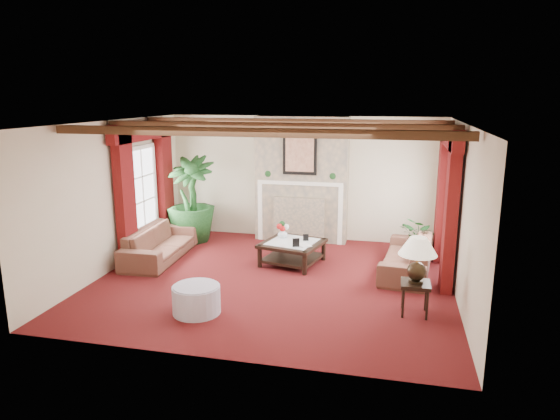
% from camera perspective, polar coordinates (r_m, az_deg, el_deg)
% --- Properties ---
extents(floor, '(6.00, 6.00, 0.00)m').
position_cam_1_polar(floor, '(8.76, -0.72, -7.96)').
color(floor, '#410B0C').
rests_on(floor, ground).
extents(ceiling, '(6.00, 6.00, 0.00)m').
position_cam_1_polar(ceiling, '(8.19, -0.77, 9.96)').
color(ceiling, white).
rests_on(ceiling, floor).
extents(back_wall, '(6.00, 0.02, 2.70)m').
position_cam_1_polar(back_wall, '(11.02, 2.67, 3.67)').
color(back_wall, beige).
rests_on(back_wall, ground).
extents(left_wall, '(0.02, 5.50, 2.70)m').
position_cam_1_polar(left_wall, '(9.53, -18.56, 1.53)').
color(left_wall, beige).
rests_on(left_wall, ground).
extents(right_wall, '(0.02, 5.50, 2.70)m').
position_cam_1_polar(right_wall, '(8.21, 20.04, -0.35)').
color(right_wall, beige).
rests_on(right_wall, ground).
extents(ceiling_beams, '(6.00, 3.00, 0.12)m').
position_cam_1_polar(ceiling_beams, '(8.20, -0.77, 9.54)').
color(ceiling_beams, '#352011').
rests_on(ceiling_beams, ceiling).
extents(fireplace, '(2.00, 0.52, 2.70)m').
position_cam_1_polar(fireplace, '(10.68, 2.54, 10.66)').
color(fireplace, tan).
rests_on(fireplace, ground).
extents(french_door_left, '(0.10, 1.10, 2.16)m').
position_cam_1_polar(french_door_left, '(10.26, -15.82, 6.90)').
color(french_door_left, white).
rests_on(french_door_left, ground).
extents(french_door_right, '(0.10, 1.10, 2.16)m').
position_cam_1_polar(french_door_right, '(9.06, 19.52, 5.90)').
color(french_door_right, white).
rests_on(french_door_right, ground).
extents(curtains_left, '(0.20, 2.40, 2.55)m').
position_cam_1_polar(curtains_left, '(10.17, -15.42, 9.25)').
color(curtains_left, '#48090C').
rests_on(curtains_left, ground).
extents(curtains_right, '(0.20, 2.40, 2.55)m').
position_cam_1_polar(curtains_right, '(9.01, 19.02, 8.59)').
color(curtains_right, '#48090C').
rests_on(curtains_right, ground).
extents(sofa_left, '(2.14, 0.78, 0.82)m').
position_cam_1_polar(sofa_left, '(10.03, -13.56, -3.14)').
color(sofa_left, '#350E17').
rests_on(sofa_left, ground).
extents(sofa_right, '(2.16, 1.03, 0.79)m').
position_cam_1_polar(sofa_right, '(9.30, 14.32, -4.54)').
color(sofa_right, '#350E17').
rests_on(sofa_right, ground).
extents(potted_palm, '(1.35, 2.04, 1.04)m').
position_cam_1_polar(potted_palm, '(11.07, -10.07, -0.86)').
color(potted_palm, black).
rests_on(potted_palm, ground).
extents(small_plant, '(1.53, 1.53, 0.64)m').
position_cam_1_polar(small_plant, '(10.18, 15.66, -3.56)').
color(small_plant, black).
rests_on(small_plant, ground).
extents(coffee_table, '(1.26, 1.26, 0.43)m').
position_cam_1_polar(coffee_table, '(9.50, 1.41, -4.91)').
color(coffee_table, black).
rests_on(coffee_table, ground).
extents(side_table, '(0.52, 0.52, 0.49)m').
position_cam_1_polar(side_table, '(7.63, 15.14, -9.71)').
color(side_table, black).
rests_on(side_table, ground).
extents(ottoman, '(0.70, 0.70, 0.41)m').
position_cam_1_polar(ottoman, '(7.53, -9.53, -10.06)').
color(ottoman, '#AFA7BD').
rests_on(ottoman, ground).
extents(table_lamp, '(0.55, 0.55, 0.70)m').
position_cam_1_polar(table_lamp, '(7.43, 15.41, -5.48)').
color(table_lamp, black).
rests_on(table_lamp, side_table).
extents(flower_vase, '(0.24, 0.25, 0.19)m').
position_cam_1_polar(flower_vase, '(9.66, 0.30, -2.69)').
color(flower_vase, silver).
rests_on(flower_vase, coffee_table).
extents(book, '(0.22, 0.22, 0.28)m').
position_cam_1_polar(book, '(9.12, 2.22, -3.36)').
color(book, black).
rests_on(book, coffee_table).
extents(photo_frame_a, '(0.12, 0.07, 0.17)m').
position_cam_1_polar(photo_frame_a, '(9.09, 1.84, -3.77)').
color(photo_frame_a, black).
rests_on(photo_frame_a, coffee_table).
extents(photo_frame_b, '(0.11, 0.06, 0.14)m').
position_cam_1_polar(photo_frame_b, '(9.47, 2.97, -3.18)').
color(photo_frame_b, black).
rests_on(photo_frame_b, coffee_table).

